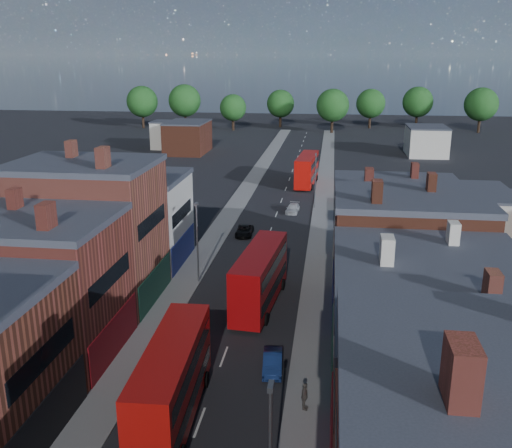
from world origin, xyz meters
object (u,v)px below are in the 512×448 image
(car_2, at_px, (244,231))
(ped_3, at_px, (305,396))
(bus_1, at_px, (260,276))
(bus_0, at_px, (172,380))
(car_1, at_px, (273,362))
(bus_2, at_px, (307,169))
(car_3, at_px, (293,209))

(car_2, xyz_separation_m, ped_3, (9.31, -35.59, 0.43))
(car_2, bearing_deg, bus_1, -79.33)
(bus_0, bearing_deg, car_1, 47.70)
(bus_2, distance_m, ped_3, 65.57)
(bus_1, bearing_deg, car_3, 94.11)
(bus_1, xyz_separation_m, bus_2, (1.79, 50.02, -0.00))
(bus_1, distance_m, bus_2, 50.06)
(bus_2, bearing_deg, car_1, -85.14)
(car_3, distance_m, ped_3, 47.37)
(bus_2, bearing_deg, ped_3, -82.98)
(bus_0, bearing_deg, car_2, 89.60)
(car_1, xyz_separation_m, car_3, (-1.60, 42.65, -0.04))
(bus_1, distance_m, car_1, 11.35)
(bus_0, xyz_separation_m, ped_3, (7.96, 1.99, -1.72))
(bus_0, relative_size, car_2, 2.75)
(bus_1, relative_size, bus_2, 1.00)
(car_1, bearing_deg, ped_3, -65.57)
(ped_3, bearing_deg, bus_0, 113.93)
(car_1, distance_m, car_2, 31.78)
(bus_2, xyz_separation_m, car_1, (0.51, -60.93, -2.15))
(car_3, bearing_deg, ped_3, -80.47)
(ped_3, bearing_deg, bus_1, 27.14)
(ped_3, bearing_deg, car_2, 24.53)
(bus_0, bearing_deg, car_3, 83.06)
(bus_0, distance_m, bus_1, 17.73)
(bus_1, bearing_deg, bus_0, -94.89)
(car_2, bearing_deg, bus_0, -89.89)
(bus_0, distance_m, bus_2, 67.65)
(bus_0, height_order, car_1, bus_0)
(bus_1, relative_size, car_2, 2.81)
(ped_3, bearing_deg, bus_2, 12.50)
(bus_2, height_order, car_2, bus_2)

